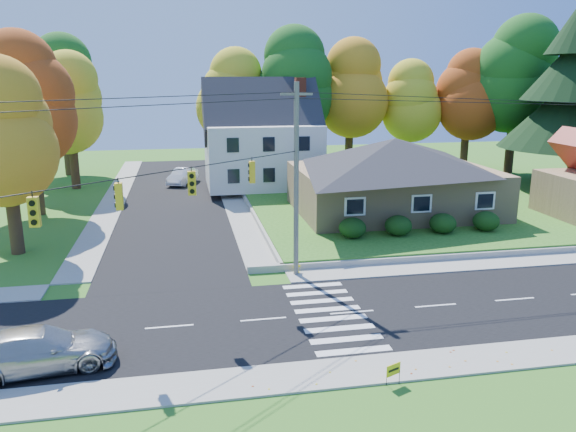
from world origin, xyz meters
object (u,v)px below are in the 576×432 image
object	(u,v)px
ranch_house	(394,174)
white_car	(182,176)
silver_sedan	(38,349)
fire_hydrant	(297,268)

from	to	relation	value
ranch_house	white_car	distance (m)	22.49
silver_sedan	fire_hydrant	xyz separation A→B (m)	(11.09, 8.14, -0.45)
white_car	fire_hydrant	bearing A→B (deg)	-56.17
white_car	fire_hydrant	world-z (taller)	white_car
ranch_house	silver_sedan	world-z (taller)	ranch_house
white_car	fire_hydrant	distance (m)	27.57
silver_sedan	ranch_house	bearing A→B (deg)	-56.61
white_car	silver_sedan	bearing A→B (deg)	-76.90
ranch_house	silver_sedan	xyz separation A→B (m)	(-20.51, -18.72, -2.47)
ranch_house	silver_sedan	bearing A→B (deg)	-137.61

